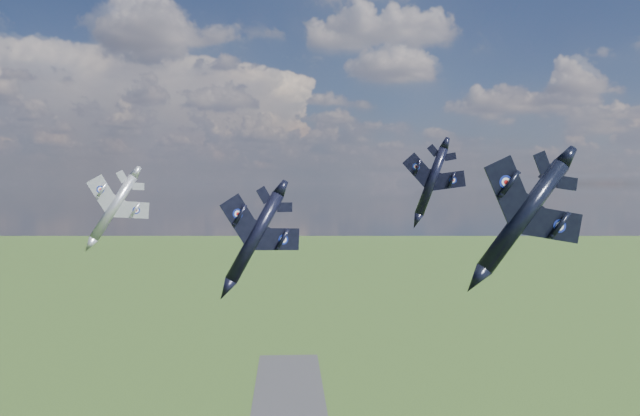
{
  "coord_description": "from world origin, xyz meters",
  "views": [
    {
      "loc": [
        -0.45,
        -50.94,
        83.49
      ],
      "look_at": [
        3.35,
        21.57,
        80.68
      ],
      "focal_mm": 35.0,
      "sensor_mm": 36.0,
      "label": 1
    }
  ],
  "objects_px": {
    "jet_lead_navy": "(255,237)",
    "jet_right_navy": "(523,217)",
    "jet_high_navy": "(431,181)",
    "jet_left_silver": "(114,207)"
  },
  "relations": [
    {
      "from": "jet_lead_navy",
      "to": "jet_right_navy",
      "type": "xyz_separation_m",
      "value": [
        23.75,
        -16.56,
        3.06
      ]
    },
    {
      "from": "jet_right_navy",
      "to": "jet_high_navy",
      "type": "xyz_separation_m",
      "value": [
        0.53,
        36.36,
        3.17
      ]
    },
    {
      "from": "jet_left_silver",
      "to": "jet_right_navy",
      "type": "bearing_deg",
      "value": -52.89
    },
    {
      "from": "jet_right_navy",
      "to": "jet_left_silver",
      "type": "bearing_deg",
      "value": 141.72
    },
    {
      "from": "jet_right_navy",
      "to": "jet_lead_navy",
      "type": "bearing_deg",
      "value": 140.44
    },
    {
      "from": "jet_high_navy",
      "to": "jet_left_silver",
      "type": "height_order",
      "value": "jet_high_navy"
    },
    {
      "from": "jet_lead_navy",
      "to": "jet_left_silver",
      "type": "relative_size",
      "value": 1.17
    },
    {
      "from": "jet_right_navy",
      "to": "jet_high_navy",
      "type": "relative_size",
      "value": 1.11
    },
    {
      "from": "jet_lead_navy",
      "to": "jet_left_silver",
      "type": "bearing_deg",
      "value": 131.12
    },
    {
      "from": "jet_right_navy",
      "to": "jet_high_navy",
      "type": "distance_m",
      "value": 36.5
    }
  ]
}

